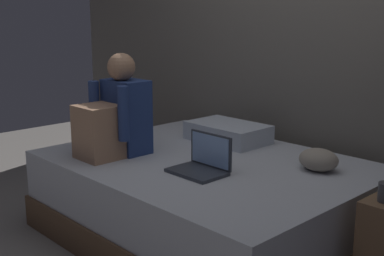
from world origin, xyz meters
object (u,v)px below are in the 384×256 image
object	(u,v)px
laptop	(202,163)
clothes_pile	(318,159)
person_sitting	(115,117)
pillow	(228,132)
bed	(206,200)

from	to	relation	value
laptop	clothes_pile	size ratio (longest dim) A/B	1.22
person_sitting	laptop	xyz separation A→B (m)	(0.66, 0.14, -0.20)
laptop	pillow	distance (m)	0.75
bed	pillow	world-z (taller)	pillow
clothes_pile	bed	bearing A→B (deg)	-150.50
bed	pillow	xyz separation A→B (m)	(-0.23, 0.45, 0.33)
bed	person_sitting	size ratio (longest dim) A/B	3.05
laptop	clothes_pile	world-z (taller)	laptop
pillow	clothes_pile	size ratio (longest dim) A/B	2.13
pillow	clothes_pile	xyz separation A→B (m)	(0.82, -0.12, -0.00)
person_sitting	clothes_pile	xyz separation A→B (m)	(1.09, 0.67, -0.19)
person_sitting	pillow	xyz separation A→B (m)	(0.27, 0.78, -0.19)
laptop	bed	bearing A→B (deg)	129.97
pillow	clothes_pile	bearing A→B (deg)	-8.05
clothes_pile	pillow	bearing A→B (deg)	171.95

